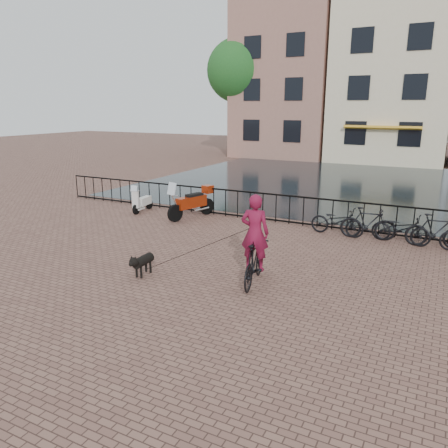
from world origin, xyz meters
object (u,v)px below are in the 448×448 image
at_px(cyclist, 255,245).
at_px(scooter, 142,197).
at_px(dog, 143,264).
at_px(motorcycle, 191,199).

relative_size(cyclist, scooter, 1.96).
distance_m(dog, scooter, 6.79).
bearing_deg(cyclist, dog, 6.32).
bearing_deg(motorcycle, scooter, -162.12).
bearing_deg(cyclist, scooter, -44.06).
xyz_separation_m(dog, scooter, (-4.13, 5.38, 0.28)).
bearing_deg(motorcycle, dog, -52.93).
relative_size(dog, motorcycle, 0.43).
relative_size(motorcycle, scooter, 1.65).
xyz_separation_m(cyclist, dog, (-2.61, -0.74, -0.64)).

